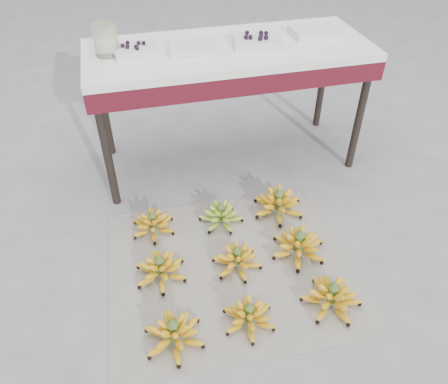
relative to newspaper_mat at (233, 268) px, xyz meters
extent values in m
plane|color=slate|center=(0.09, 0.08, 0.00)|extent=(60.00, 60.00, 0.00)
cube|color=silver|center=(0.00, 0.00, 0.00)|extent=(1.30, 1.11, 0.01)
ellipsoid|color=gold|center=(-0.36, -0.34, 0.04)|extent=(0.34, 0.34, 0.08)
ellipsoid|color=gold|center=(-0.36, -0.34, 0.08)|extent=(0.24, 0.24, 0.06)
ellipsoid|color=gold|center=(-0.36, -0.34, 0.11)|extent=(0.16, 0.16, 0.05)
cylinder|color=#435E25|center=(-0.36, -0.34, 0.08)|extent=(0.04, 0.04, 0.11)
cone|color=#435E25|center=(-0.36, -0.34, 0.15)|extent=(0.05, 0.05, 0.04)
ellipsoid|color=gold|center=(-0.02, -0.33, 0.04)|extent=(0.26, 0.26, 0.07)
ellipsoid|color=gold|center=(-0.02, -0.33, 0.07)|extent=(0.18, 0.18, 0.05)
ellipsoid|color=gold|center=(-0.02, -0.33, 0.10)|extent=(0.12, 0.12, 0.04)
cylinder|color=#435E25|center=(-0.02, -0.33, 0.07)|extent=(0.04, 0.04, 0.10)
cone|color=#435E25|center=(-0.02, -0.33, 0.13)|extent=(0.05, 0.05, 0.04)
ellipsoid|color=gold|center=(0.38, -0.33, 0.04)|extent=(0.37, 0.37, 0.08)
ellipsoid|color=gold|center=(0.38, -0.33, 0.08)|extent=(0.26, 0.26, 0.06)
ellipsoid|color=gold|center=(0.38, -0.33, 0.11)|extent=(0.17, 0.17, 0.05)
cylinder|color=#435E25|center=(0.38, -0.33, 0.08)|extent=(0.04, 0.04, 0.11)
cone|color=#435E25|center=(0.38, -0.33, 0.15)|extent=(0.05, 0.05, 0.04)
ellipsoid|color=gold|center=(-0.36, 0.03, 0.04)|extent=(0.33, 0.33, 0.08)
ellipsoid|color=gold|center=(-0.36, 0.03, 0.08)|extent=(0.23, 0.23, 0.06)
ellipsoid|color=gold|center=(-0.36, 0.03, 0.11)|extent=(0.15, 0.15, 0.05)
cylinder|color=#435E25|center=(-0.36, 0.03, 0.08)|extent=(0.04, 0.04, 0.11)
cone|color=#435E25|center=(-0.36, 0.03, 0.14)|extent=(0.05, 0.05, 0.04)
ellipsoid|color=gold|center=(0.02, 0.00, 0.04)|extent=(0.32, 0.32, 0.07)
ellipsoid|color=gold|center=(0.02, 0.00, 0.07)|extent=(0.23, 0.23, 0.06)
ellipsoid|color=gold|center=(0.02, 0.00, 0.10)|extent=(0.15, 0.15, 0.05)
cylinder|color=#435E25|center=(0.02, 0.00, 0.07)|extent=(0.04, 0.04, 0.10)
cone|color=#435E25|center=(0.02, 0.00, 0.14)|extent=(0.05, 0.05, 0.04)
ellipsoid|color=gold|center=(0.36, 0.01, 0.05)|extent=(0.33, 0.33, 0.09)
ellipsoid|color=gold|center=(0.36, 0.01, 0.08)|extent=(0.23, 0.23, 0.06)
ellipsoid|color=gold|center=(0.36, 0.01, 0.12)|extent=(0.15, 0.15, 0.05)
cylinder|color=#435E25|center=(0.36, 0.01, 0.08)|extent=(0.05, 0.05, 0.12)
cone|color=#435E25|center=(0.36, 0.01, 0.16)|extent=(0.06, 0.06, 0.04)
ellipsoid|color=gold|center=(-0.36, 0.37, 0.04)|extent=(0.30, 0.30, 0.07)
ellipsoid|color=gold|center=(-0.36, 0.37, 0.07)|extent=(0.21, 0.21, 0.05)
ellipsoid|color=gold|center=(-0.36, 0.37, 0.10)|extent=(0.14, 0.14, 0.04)
cylinder|color=#435E25|center=(-0.36, 0.37, 0.07)|extent=(0.04, 0.04, 0.10)
cone|color=#435E25|center=(-0.36, 0.37, 0.13)|extent=(0.05, 0.05, 0.04)
ellipsoid|color=#87BE2C|center=(0.02, 0.34, 0.04)|extent=(0.32, 0.32, 0.07)
ellipsoid|color=#87BE2C|center=(0.02, 0.34, 0.07)|extent=(0.22, 0.22, 0.05)
ellipsoid|color=#87BE2C|center=(0.02, 0.34, 0.10)|extent=(0.15, 0.15, 0.05)
cylinder|color=#435E25|center=(0.02, 0.34, 0.07)|extent=(0.04, 0.04, 0.10)
cone|color=#435E25|center=(0.02, 0.34, 0.13)|extent=(0.05, 0.05, 0.04)
ellipsoid|color=gold|center=(0.36, 0.35, 0.05)|extent=(0.30, 0.30, 0.09)
ellipsoid|color=gold|center=(0.36, 0.35, 0.08)|extent=(0.21, 0.21, 0.07)
ellipsoid|color=gold|center=(0.36, 0.35, 0.12)|extent=(0.14, 0.14, 0.05)
cylinder|color=#435E25|center=(0.36, 0.35, 0.08)|extent=(0.05, 0.05, 0.12)
cone|color=#435E25|center=(0.36, 0.35, 0.16)|extent=(0.06, 0.06, 0.04)
cylinder|color=black|center=(-0.55, 0.67, 0.37)|extent=(0.05, 0.05, 0.74)
cylinder|color=black|center=(0.98, 0.67, 0.37)|extent=(0.05, 0.05, 0.74)
cylinder|color=black|center=(-0.55, 1.22, 0.37)|extent=(0.05, 0.05, 0.74)
cylinder|color=black|center=(0.98, 1.22, 0.37)|extent=(0.05, 0.05, 0.74)
cube|color=#500F19|center=(0.22, 0.94, 0.68)|extent=(1.64, 0.65, 0.11)
cube|color=white|center=(0.22, 0.94, 0.76)|extent=(1.64, 0.65, 0.04)
cube|color=silver|center=(-0.30, 0.96, 0.80)|extent=(0.26, 0.20, 0.04)
sphere|color=black|center=(-0.30, 0.93, 0.83)|extent=(0.02, 0.02, 0.02)
sphere|color=black|center=(-0.30, 0.91, 0.83)|extent=(0.02, 0.02, 0.02)
sphere|color=black|center=(-0.37, 0.96, 0.83)|extent=(0.02, 0.02, 0.02)
sphere|color=black|center=(-0.28, 0.98, 0.83)|extent=(0.02, 0.02, 0.02)
sphere|color=black|center=(-0.26, 0.97, 0.83)|extent=(0.02, 0.02, 0.02)
sphere|color=black|center=(-0.34, 1.00, 0.83)|extent=(0.02, 0.02, 0.02)
sphere|color=black|center=(-0.35, 0.94, 0.83)|extent=(0.02, 0.02, 0.02)
cube|color=silver|center=(0.01, 0.91, 0.80)|extent=(0.28, 0.21, 0.04)
cube|color=silver|center=(0.38, 0.91, 0.80)|extent=(0.30, 0.23, 0.04)
sphere|color=black|center=(0.38, 0.87, 0.84)|extent=(0.03, 0.03, 0.03)
sphere|color=black|center=(0.39, 0.89, 0.84)|extent=(0.03, 0.03, 0.03)
sphere|color=black|center=(0.41, 0.95, 0.84)|extent=(0.03, 0.03, 0.03)
sphere|color=black|center=(0.41, 0.87, 0.84)|extent=(0.03, 0.03, 0.03)
sphere|color=black|center=(0.31, 0.91, 0.84)|extent=(0.03, 0.03, 0.03)
sphere|color=black|center=(0.33, 0.90, 0.84)|extent=(0.03, 0.03, 0.03)
sphere|color=black|center=(0.44, 0.94, 0.84)|extent=(0.03, 0.03, 0.03)
sphere|color=black|center=(0.33, 0.97, 0.84)|extent=(0.03, 0.03, 0.03)
cube|color=silver|center=(0.75, 0.98, 0.80)|extent=(0.27, 0.20, 0.04)
cylinder|color=#DBEDBD|center=(-0.45, 0.98, 0.87)|extent=(0.16, 0.16, 0.16)
camera|label=1|loc=(-0.41, -1.42, 1.73)|focal=35.00mm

